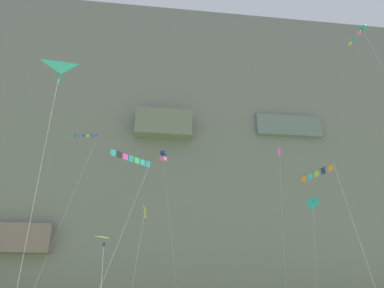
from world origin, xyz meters
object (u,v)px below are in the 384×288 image
object	(u,v)px
kite_banner_upper_right	(322,184)
kite_box_high_right	(163,157)
kite_banner_low_left	(79,151)
kite_banner_low_center	(130,163)
kite_delta_low_right	(106,247)
kite_diamond_high_center	(144,216)
kite_diamond_upper_left	(313,206)
kite_delta_front_field	(59,84)
kite_windsock_far_right	(360,34)
kite_diamond_upper_mid	(280,156)

from	to	relation	value
kite_banner_upper_right	kite_box_high_right	xyz separation A→B (m)	(-9.38, 28.99, 12.89)
kite_banner_low_left	kite_banner_low_center	bearing A→B (deg)	-63.70
kite_banner_upper_right	kite_box_high_right	size ratio (longest dim) A/B	0.45
kite_delta_low_right	kite_diamond_high_center	distance (m)	16.27
kite_banner_upper_right	kite_diamond_high_center	world-z (taller)	kite_diamond_high_center
kite_banner_upper_right	kite_delta_low_right	xyz separation A→B (m)	(-13.93, 5.89, -3.41)
kite_banner_low_center	kite_diamond_upper_left	bearing A→B (deg)	28.48
kite_delta_low_right	kite_banner_low_center	xyz separation A→B (m)	(1.23, 0.35, 6.60)
kite_banner_upper_right	kite_banner_low_center	bearing A→B (deg)	153.84
kite_banner_low_left	kite_delta_front_field	world-z (taller)	kite_banner_low_left
kite_delta_low_right	kite_windsock_far_right	bearing A→B (deg)	8.32
kite_banner_low_center	kite_box_high_right	distance (m)	24.96
kite_diamond_upper_mid	kite_box_high_right	world-z (taller)	kite_diamond_upper_mid
kite_diamond_high_center	kite_box_high_right	distance (m)	13.64
kite_banner_low_center	kite_delta_front_field	size ratio (longest dim) A/B	0.81
kite_windsock_far_right	kite_diamond_high_center	xyz separation A→B (m)	(-24.83, 11.20, -20.34)
kite_windsock_far_right	kite_banner_upper_right	bearing A→B (deg)	-143.22
kite_diamond_upper_mid	kite_banner_low_center	xyz separation A→B (m)	(-20.75, -20.07, -9.53)
kite_banner_upper_right	kite_windsock_far_right	bearing A→B (deg)	36.78
kite_delta_low_right	kite_diamond_upper_left	world-z (taller)	kite_diamond_upper_left
kite_banner_low_center	kite_delta_front_field	xyz separation A→B (m)	(-4.82, -5.61, 3.49)
kite_delta_low_right	kite_diamond_upper_left	distance (m)	25.38
kite_diamond_upper_mid	kite_banner_low_left	size ratio (longest dim) A/B	1.08
kite_diamond_upper_mid	kite_delta_front_field	xyz separation A→B (m)	(-25.57, -25.68, -6.03)
kite_diamond_upper_mid	kite_diamond_high_center	xyz separation A→B (m)	(-19.70, -5.25, -10.69)
kite_box_high_right	kite_delta_front_field	bearing A→B (deg)	-106.02
kite_banner_low_left	kite_diamond_upper_left	distance (m)	29.25
kite_banner_upper_right	kite_diamond_high_center	distance (m)	24.15
kite_banner_upper_right	kite_box_high_right	distance (m)	33.08
kite_banner_upper_right	kite_banner_low_center	size ratio (longest dim) A/B	0.78
kite_banner_upper_right	kite_banner_low_left	xyz separation A→B (m)	(-20.24, 21.48, 10.21)
kite_banner_low_center	kite_box_high_right	xyz separation A→B (m)	(3.32, 22.75, 9.70)
kite_diamond_upper_left	kite_delta_front_field	distance (m)	30.57
kite_windsock_far_right	kite_delta_low_right	size ratio (longest dim) A/B	5.00
kite_delta_low_right	kite_diamond_upper_left	size ratio (longest dim) A/B	0.47
kite_diamond_upper_left	kite_box_high_right	bearing A→B (deg)	145.89
kite_diamond_upper_mid	kite_diamond_upper_left	world-z (taller)	kite_diamond_upper_mid
kite_banner_low_center	kite_diamond_upper_mid	bearing A→B (deg)	44.05
kite_banner_low_left	kite_windsock_far_right	bearing A→B (deg)	-19.18
kite_box_high_right	kite_windsock_far_right	bearing A→B (deg)	-40.30
kite_diamond_upper_mid	kite_banner_low_left	world-z (taller)	kite_diamond_upper_mid
kite_banner_upper_right	kite_banner_low_center	xyz separation A→B (m)	(-12.70, 6.24, 3.19)
kite_diamond_upper_mid	kite_delta_low_right	bearing A→B (deg)	-137.10
kite_diamond_high_center	kite_banner_low_center	xyz separation A→B (m)	(-1.05, -14.82, 1.16)
kite_banner_low_left	kite_diamond_upper_left	bearing A→B (deg)	-8.37
kite_diamond_upper_left	kite_banner_low_center	size ratio (longest dim) A/B	1.03
kite_diamond_upper_mid	kite_delta_low_right	size ratio (longest dim) A/B	3.72
kite_diamond_high_center	kite_diamond_upper_mid	bearing A→B (deg)	14.94
kite_delta_low_right	kite_box_high_right	xyz separation A→B (m)	(4.55, 23.10, 16.30)
kite_banner_low_left	kite_banner_low_center	xyz separation A→B (m)	(7.53, -15.24, -7.02)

